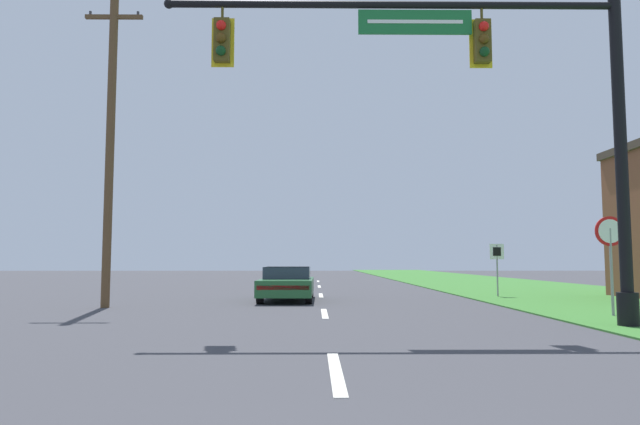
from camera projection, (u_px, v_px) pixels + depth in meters
grass_verge_right at (510, 286)px, 31.26m from camera, size 10.00×110.00×0.04m
road_center_line at (321, 295)px, 23.18m from camera, size 0.16×34.80×0.01m
signal_mast at (504, 102)px, 12.45m from camera, size 10.22×0.47×7.91m
car_ahead at (287, 283)px, 20.33m from camera, size 1.88×4.56×1.19m
stop_sign at (610, 243)px, 14.47m from camera, size 0.76×0.07×2.50m
route_sign_post at (497, 258)px, 22.17m from camera, size 0.55×0.06×2.03m
utility_pole_near at (110, 140)px, 17.62m from camera, size 1.80×0.26×9.98m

